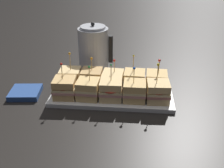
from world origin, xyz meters
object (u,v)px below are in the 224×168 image
kettle_steel (94,50)px  napkin_stack (25,92)px  sandwich_back_left (92,79)px  sandwich_front_far_right (158,92)px  sandwich_back_far_left (70,78)px  sandwich_front_far_left (65,88)px  sandwich_back_center (113,80)px  sandwich_front_left (88,89)px  serving_platter (112,95)px  sandwich_front_right (134,91)px  sandwich_back_right (134,80)px  sandwich_front_center (111,90)px  sandwich_back_far_right (156,81)px

kettle_steel → napkin_stack: bearing=-133.7°
sandwich_back_left → napkin_stack: size_ratio=1.00×
sandwich_front_far_right → sandwich_back_far_left: bearing=166.1°
sandwich_front_far_left → sandwich_back_center: size_ratio=1.11×
napkin_stack → sandwich_front_left: bearing=-5.5°
sandwich_front_left → sandwich_front_far_right: bearing=0.0°
serving_platter → sandwich_front_left: 0.12m
sandwich_front_right → sandwich_back_far_left: (-0.30, 0.10, 0.00)m
sandwich_front_far_left → sandwich_back_right: 0.31m
sandwich_front_right → sandwich_back_right: 0.10m
sandwich_front_center → napkin_stack: sandwich_front_center is taller
sandwich_back_far_left → sandwich_front_left: bearing=-44.6°
sandwich_back_far_right → sandwich_front_far_right: bearing=-89.0°
sandwich_front_far_left → napkin_stack: 0.20m
sandwich_back_center → sandwich_front_far_left: bearing=-153.8°
sandwich_front_far_left → sandwich_back_left: size_ratio=1.09×
sandwich_front_left → sandwich_front_right: bearing=0.3°
sandwich_front_left → napkin_stack: (-0.29, 0.03, -0.05)m
sandwich_front_far_left → kettle_steel: bearing=75.7°
serving_platter → kettle_steel: bearing=114.3°
sandwich_back_left → sandwich_back_center: (0.10, -0.00, -0.00)m
sandwich_front_right → sandwich_back_far_left: size_ratio=0.91×
serving_platter → sandwich_back_far_left: 0.21m
sandwich_front_center → sandwich_back_far_left: (-0.20, 0.10, 0.00)m
sandwich_back_center → sandwich_back_far_right: 0.19m
sandwich_back_right → kettle_steel: kettle_steel is taller
sandwich_back_far_right → kettle_steel: bearing=145.6°
sandwich_front_right → kettle_steel: 0.38m
sandwich_back_far_left → sandwich_front_far_right: bearing=-13.9°
sandwich_front_right → sandwich_back_center: sandwich_front_right is taller
sandwich_back_center → sandwich_back_left: bearing=179.0°
sandwich_front_right → sandwich_front_far_right: (0.10, -0.00, 0.00)m
sandwich_back_left → sandwich_front_far_left: bearing=-135.2°
sandwich_front_center → sandwich_back_center: (0.00, 0.10, -0.00)m
sandwich_back_far_left → sandwich_back_left: sandwich_back_far_left is taller
sandwich_back_far_left → napkin_stack: (-0.19, -0.07, -0.05)m
serving_platter → sandwich_front_center: (0.00, -0.05, 0.05)m
kettle_steel → sandwich_back_left: bearing=-84.3°
sandwich_front_far_left → kettle_steel: kettle_steel is taller
sandwich_front_left → napkin_stack: sandwich_front_left is taller
sandwich_back_far_left → sandwich_back_right: (0.29, 0.00, -0.00)m
sandwich_front_left → napkin_stack: size_ratio=1.02×
sandwich_back_far_left → sandwich_front_far_left: bearing=-91.0°
sandwich_front_center → kettle_steel: size_ratio=0.59×
sandwich_front_far_left → kettle_steel: size_ratio=0.59×
sandwich_front_far_left → sandwich_back_right: bearing=18.7°
serving_platter → sandwich_front_right: bearing=-25.9°
sandwich_front_right → sandwich_front_far_left: bearing=-179.5°
sandwich_back_left → sandwich_back_far_right: 0.29m
sandwich_front_left → sandwich_back_far_left: sandwich_back_far_left is taller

